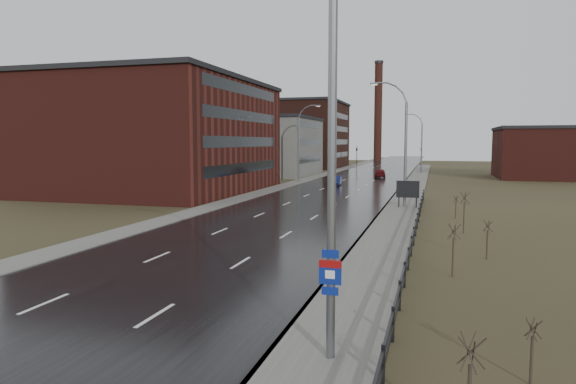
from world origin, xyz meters
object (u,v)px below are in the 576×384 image
Objects in this scene: car_near at (336,181)px; car_far at (380,173)px; streetlight_main at (320,139)px; billboard at (408,190)px.

car_far is at bearing 70.34° from car_near.
streetlight_main reaches higher than billboard.
billboard is 0.66× the size of car_near.
car_far is (-5.93, 73.52, -5.30)m from streetlight_main.
car_near is (-10.81, 22.88, -1.07)m from billboard.
streetlight_main is 2.72× the size of car_far.
streetlight_main is 33.69m from billboard.
car_far is at bearing 99.28° from billboard.
streetlight_main is at bearing -85.54° from car_near.
billboard reaches higher than car_near.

